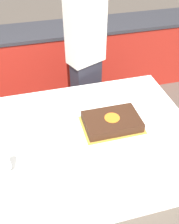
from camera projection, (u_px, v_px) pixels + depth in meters
The scene contains 10 objects.
ground_plane at pixel (74, 180), 2.62m from camera, with size 14.00×14.00×0.00m, color brown.
back_counter at pixel (47, 62), 3.51m from camera, with size 4.40×0.58×0.92m.
dining_table at pixel (72, 155), 2.38m from camera, with size 1.92×1.06×0.76m.
cake at pixel (112, 122), 2.10m from camera, with size 0.48×0.34×0.08m.
plate_stack at pixel (56, 123), 2.10m from camera, with size 0.21×0.21×0.06m.
wine_glass at pixel (6, 163), 1.67m from camera, with size 0.07×0.07×0.18m.
side_plate_near_cake at pixel (110, 103), 2.35m from camera, with size 0.17×0.17×0.00m.
side_plate_right_edge at pixel (163, 111), 2.27m from camera, with size 0.17×0.17×0.00m.
utensil_pile at pixel (103, 162), 1.82m from camera, with size 0.15×0.10×0.02m.
person_cutting_cake at pixel (86, 61), 2.67m from camera, with size 0.41×0.33×1.71m.
Camera 1 is at (-0.25, -1.56, 2.21)m, focal length 42.00 mm.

